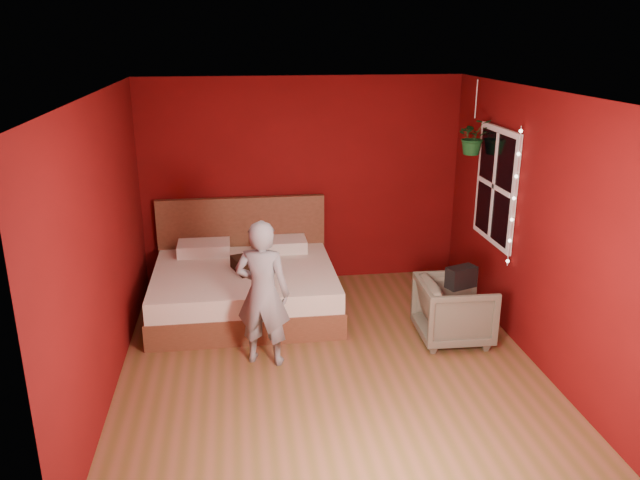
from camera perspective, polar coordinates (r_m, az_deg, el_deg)
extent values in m
plane|color=brown|center=(6.26, 0.80, -11.09)|extent=(4.50, 4.50, 0.00)
cube|color=#630A0A|center=(7.89, -1.64, 5.36)|extent=(4.00, 0.02, 2.60)
cube|color=#630A0A|center=(3.69, 6.26, -10.59)|extent=(4.00, 0.02, 2.60)
cube|color=#630A0A|center=(5.79, -19.21, -0.57)|extent=(0.02, 4.50, 2.60)
cube|color=#630A0A|center=(6.34, 19.12, 1.05)|extent=(0.02, 4.50, 2.60)
cube|color=white|center=(5.47, 0.92, 13.46)|extent=(4.00, 4.50, 0.02)
cube|color=white|center=(7.06, 15.78, 4.77)|extent=(0.04, 0.97, 1.27)
cube|color=black|center=(7.05, 15.67, 4.76)|extent=(0.02, 0.85, 1.15)
cube|color=white|center=(7.05, 15.63, 4.76)|extent=(0.03, 0.05, 1.15)
cube|color=white|center=(7.05, 15.63, 4.76)|extent=(0.03, 0.85, 0.05)
cylinder|color=silver|center=(6.58, 17.32, 3.66)|extent=(0.01, 0.01, 1.45)
sphere|color=#FFF2CC|center=(6.78, 16.78, -1.86)|extent=(0.04, 0.04, 0.04)
sphere|color=#FFF2CC|center=(6.71, 16.96, -0.05)|extent=(0.04, 0.04, 0.04)
sphere|color=#FFF2CC|center=(6.64, 17.14, 1.79)|extent=(0.04, 0.04, 0.04)
sphere|color=#FFF2CC|center=(6.58, 17.32, 3.66)|extent=(0.04, 0.04, 0.04)
sphere|color=#FFF2CC|center=(6.53, 17.51, 5.57)|extent=(0.04, 0.04, 0.04)
sphere|color=#FFF2CC|center=(6.49, 17.70, 7.50)|extent=(0.04, 0.04, 0.04)
sphere|color=#FFF2CC|center=(6.45, 17.89, 9.46)|extent=(0.04, 0.04, 0.04)
cube|color=brown|center=(7.31, -6.85, -5.40)|extent=(2.08, 1.77, 0.29)
cube|color=silver|center=(7.21, -6.93, -3.50)|extent=(2.04, 1.73, 0.23)
cube|color=brown|center=(7.95, -7.12, -0.13)|extent=(2.08, 0.08, 1.15)
cube|color=silver|center=(7.72, -10.56, -0.72)|extent=(0.62, 0.40, 0.15)
cube|color=silver|center=(7.72, -3.61, -0.42)|extent=(0.62, 0.40, 0.15)
imported|color=gray|center=(5.98, -5.26, -4.88)|extent=(0.61, 0.49, 1.45)
imported|color=#5E5B4A|center=(6.68, 12.17, -6.29)|extent=(0.76, 0.74, 0.67)
cube|color=black|center=(6.36, 12.79, -3.32)|extent=(0.33, 0.24, 0.21)
cube|color=#301E10|center=(7.12, -6.17, -2.17)|extent=(0.51, 0.51, 0.14)
cylinder|color=silver|center=(7.22, 14.10, 12.39)|extent=(0.01, 0.01, 0.42)
imported|color=#1A5C21|center=(7.27, 13.85, 9.17)|extent=(0.37, 0.32, 0.41)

